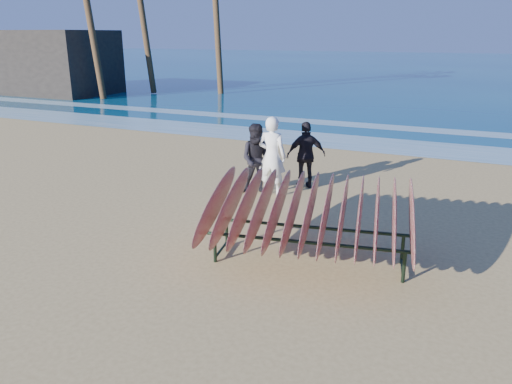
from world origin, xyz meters
TOP-DOWN VIEW (x-y plane):
  - ground at (0.00, 0.00)m, footprint 120.00×120.00m
  - ocean at (0.00, 55.00)m, footprint 160.00×160.00m
  - foam_near at (0.00, 10.00)m, footprint 160.00×160.00m
  - foam_far at (0.00, 13.50)m, footprint 160.00×160.00m
  - surfboard_rack at (1.12, 0.39)m, footprint 3.56×2.99m
  - person_white at (-0.82, 3.49)m, footprint 0.69×0.47m
  - person_dark_a at (-1.16, 3.43)m, footprint 0.96×0.85m
  - person_dark_b at (-0.30, 4.36)m, footprint 1.01×0.83m
  - building at (-21.84, 17.04)m, footprint 8.50×4.72m

SIDE VIEW (x-z plane):
  - ground at x=0.00m, z-range 0.00..0.00m
  - ocean at x=0.00m, z-range 0.01..0.01m
  - foam_far at x=0.00m, z-range 0.01..0.01m
  - foam_near at x=0.00m, z-range 0.01..0.01m
  - person_dark_b at x=-0.30m, z-range 0.00..1.61m
  - person_dark_a at x=-1.16m, z-range 0.00..1.64m
  - surfboard_rack at x=1.12m, z-range 0.17..1.61m
  - person_white at x=-0.82m, z-range 0.00..1.83m
  - building at x=-21.84m, z-range 0.00..3.78m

